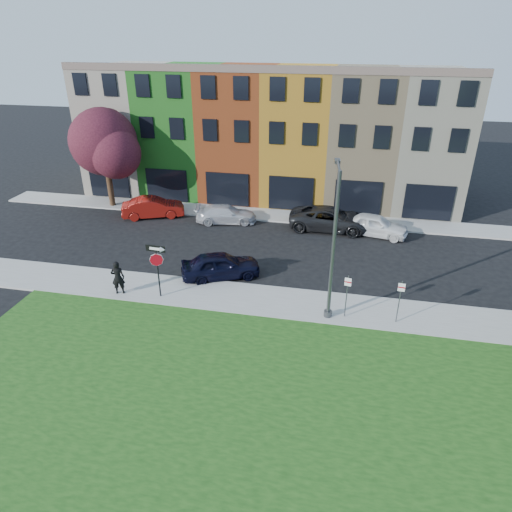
% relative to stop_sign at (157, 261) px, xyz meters
% --- Properties ---
extents(ground, '(120.00, 120.00, 0.00)m').
position_rel_stop_sign_xyz_m(ground, '(5.04, -2.28, -2.22)').
color(ground, black).
rests_on(ground, ground).
extents(sidewalk_near, '(40.00, 3.00, 0.12)m').
position_rel_stop_sign_xyz_m(sidewalk_near, '(7.04, 0.72, -2.16)').
color(sidewalk_near, gray).
rests_on(sidewalk_near, ground).
extents(sidewalk_far, '(40.00, 2.40, 0.12)m').
position_rel_stop_sign_xyz_m(sidewalk_far, '(2.04, 12.72, -2.16)').
color(sidewalk_far, gray).
rests_on(sidewalk_far, ground).
extents(grass_park, '(40.00, 16.00, 0.10)m').
position_rel_stop_sign_xyz_m(grass_park, '(13.04, -8.28, -2.17)').
color(grass_park, '#194112').
rests_on(grass_park, ground).
extents(rowhouse_block, '(30.00, 10.12, 10.00)m').
position_rel_stop_sign_xyz_m(rowhouse_block, '(2.54, 18.91, 2.77)').
color(rowhouse_block, beige).
rests_on(rowhouse_block, ground).
extents(stop_sign, '(1.05, 0.12, 2.95)m').
position_rel_stop_sign_xyz_m(stop_sign, '(0.00, 0.00, 0.00)').
color(stop_sign, black).
rests_on(stop_sign, sidewalk_near).
extents(man, '(0.95, 0.85, 1.89)m').
position_rel_stop_sign_xyz_m(man, '(-2.24, -0.13, -1.16)').
color(man, black).
rests_on(man, sidewalk_near).
extents(sedan_near, '(5.09, 5.77, 1.51)m').
position_rel_stop_sign_xyz_m(sedan_near, '(2.53, 2.83, -1.47)').
color(sedan_near, black).
rests_on(sedan_near, ground).
extents(parked_car_red, '(4.70, 5.64, 1.50)m').
position_rel_stop_sign_xyz_m(parked_car_red, '(-4.92, 10.79, -1.47)').
color(parked_car_red, maroon).
rests_on(parked_car_red, ground).
extents(parked_car_silver, '(3.58, 5.11, 1.27)m').
position_rel_stop_sign_xyz_m(parked_car_silver, '(0.71, 10.83, -1.59)').
color(parked_car_silver, silver).
rests_on(parked_car_silver, ground).
extents(parked_car_dark, '(2.82, 5.79, 1.59)m').
position_rel_stop_sign_xyz_m(parked_car_dark, '(8.22, 11.05, -1.43)').
color(parked_car_dark, black).
rests_on(parked_car_dark, ground).
extents(parked_car_white, '(3.36, 5.01, 1.49)m').
position_rel_stop_sign_xyz_m(parked_car_white, '(11.30, 10.64, -1.48)').
color(parked_car_white, white).
rests_on(parked_car_white, ground).
extents(street_lamp, '(0.53, 2.58, 7.33)m').
position_rel_stop_sign_xyz_m(street_lamp, '(8.76, 0.11, 1.60)').
color(street_lamp, '#4A4C4F').
rests_on(street_lamp, sidewalk_near).
extents(parking_sign_a, '(0.32, 0.11, 2.28)m').
position_rel_stop_sign_xyz_m(parking_sign_a, '(9.59, 0.02, -0.69)').
color(parking_sign_a, '#4A4C4F').
rests_on(parking_sign_a, sidewalk_near).
extents(parking_sign_b, '(0.32, 0.10, 2.25)m').
position_rel_stop_sign_xyz_m(parking_sign_b, '(12.04, 0.05, -0.70)').
color(parking_sign_b, '#4A4C4F').
rests_on(parking_sign_b, sidewalk_near).
extents(tree_purple, '(6.01, 5.26, 7.52)m').
position_rel_stop_sign_xyz_m(tree_purple, '(-8.94, 12.29, 2.78)').
color(tree_purple, black).
rests_on(tree_purple, sidewalk_far).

